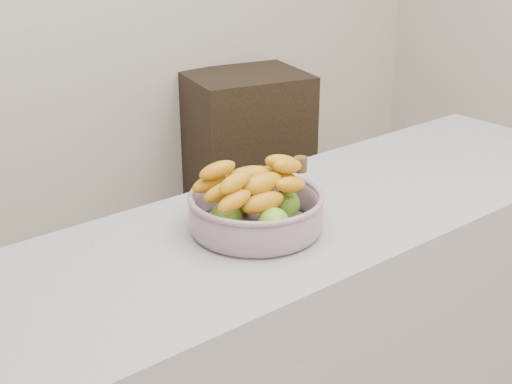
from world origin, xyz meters
The scene contains 3 objects.
counter centered at (0.00, 0.57, 0.45)m, with size 2.00×0.60×0.90m, color #A3A4AC.
cabinet centered at (0.74, 1.78, 0.46)m, with size 0.51×0.41×0.92m, color black.
fruit_bowl centered at (-0.20, 0.57, 0.96)m, with size 0.32×0.32×0.17m.
Camera 1 is at (-1.18, -0.63, 1.65)m, focal length 50.00 mm.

